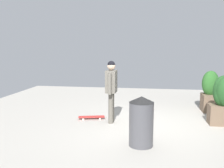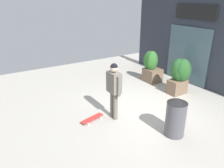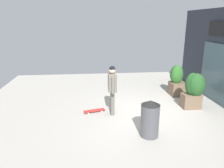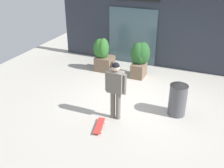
{
  "view_description": "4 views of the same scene",
  "coord_description": "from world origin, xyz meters",
  "px_view_note": "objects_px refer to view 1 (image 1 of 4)",
  "views": [
    {
      "loc": [
        6.3,
        -0.11,
        2.0
      ],
      "look_at": [
        -0.3,
        -1.15,
        1.02
      ],
      "focal_mm": 40.56,
      "sensor_mm": 36.0,
      "label": 1
    },
    {
      "loc": [
        4.52,
        -4.16,
        3.3
      ],
      "look_at": [
        -0.3,
        -1.15,
        1.02
      ],
      "focal_mm": 35.44,
      "sensor_mm": 36.0,
      "label": 2
    },
    {
      "loc": [
        6.39,
        -1.83,
        3.02
      ],
      "look_at": [
        -0.3,
        -1.15,
        1.02
      ],
      "focal_mm": 34.3,
      "sensor_mm": 36.0,
      "label": 3
    },
    {
      "loc": [
        2.2,
        -7.0,
        4.18
      ],
      "look_at": [
        -0.3,
        -1.15,
        1.02
      ],
      "focal_mm": 43.42,
      "sensor_mm": 36.0,
      "label": 4
    }
  ],
  "objects_px": {
    "planter_box_left": "(224,97)",
    "trash_bin": "(141,121)",
    "skateboarder": "(111,85)",
    "planter_box_right": "(211,91)",
    "skateboard": "(91,117)"
  },
  "relations": [
    {
      "from": "skateboarder",
      "to": "skateboard",
      "type": "xyz_separation_m",
      "value": [
        -0.21,
        -0.6,
        -0.94
      ]
    },
    {
      "from": "skateboard",
      "to": "trash_bin",
      "type": "distance_m",
      "value": 2.3
    },
    {
      "from": "planter_box_left",
      "to": "planter_box_right",
      "type": "relative_size",
      "value": 1.01
    },
    {
      "from": "skateboarder",
      "to": "planter_box_right",
      "type": "distance_m",
      "value": 3.37
    },
    {
      "from": "trash_bin",
      "to": "planter_box_left",
      "type": "bearing_deg",
      "value": 130.62
    },
    {
      "from": "skateboard",
      "to": "planter_box_left",
      "type": "height_order",
      "value": "planter_box_left"
    },
    {
      "from": "skateboarder",
      "to": "trash_bin",
      "type": "distance_m",
      "value": 1.8
    },
    {
      "from": "planter_box_right",
      "to": "planter_box_left",
      "type": "bearing_deg",
      "value": 0.68
    },
    {
      "from": "planter_box_left",
      "to": "skateboarder",
      "type": "bearing_deg",
      "value": -85.17
    },
    {
      "from": "skateboarder",
      "to": "planter_box_left",
      "type": "height_order",
      "value": "skateboarder"
    },
    {
      "from": "planter_box_right",
      "to": "skateboard",
      "type": "bearing_deg",
      "value": -66.67
    },
    {
      "from": "planter_box_left",
      "to": "trash_bin",
      "type": "xyz_separation_m",
      "value": [
        1.75,
        -2.04,
        -0.22
      ]
    },
    {
      "from": "planter_box_right",
      "to": "trash_bin",
      "type": "height_order",
      "value": "planter_box_right"
    },
    {
      "from": "planter_box_left",
      "to": "planter_box_right",
      "type": "distance_m",
      "value": 1.47
    },
    {
      "from": "trash_bin",
      "to": "planter_box_right",
      "type": "bearing_deg",
      "value": 147.8
    }
  ]
}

